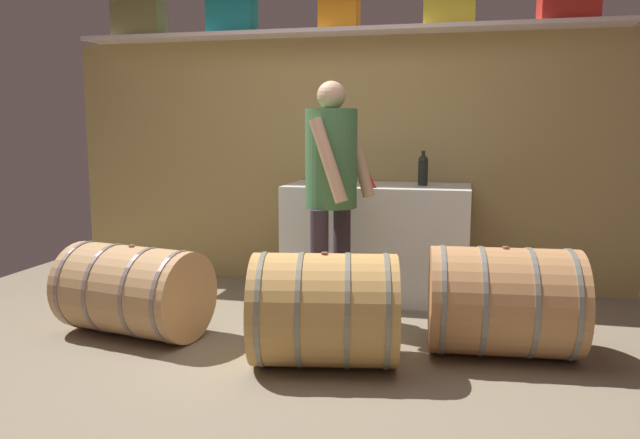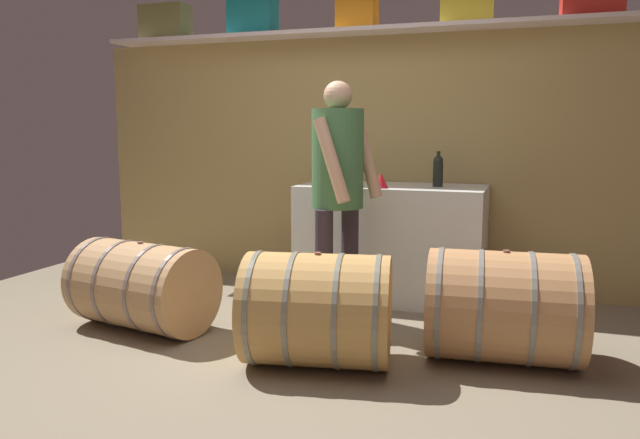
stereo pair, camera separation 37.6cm
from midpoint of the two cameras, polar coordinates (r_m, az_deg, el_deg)
ground_plane at (r=3.97m, az=0.10°, el=-11.22°), size 5.96×7.42×0.02m
back_wall_panel at (r=5.27m, az=5.70°, el=5.17°), size 4.76×0.10×2.06m
high_shelf_board at (r=5.17m, az=5.48°, el=16.74°), size 4.38×0.40×0.03m
toolcase_olive at (r=5.86m, az=-12.15°, el=17.25°), size 0.44×0.21×0.30m
toolcase_teal at (r=5.48m, az=-4.13°, el=18.26°), size 0.39×0.25×0.34m
toolcase_orange at (r=5.19m, az=5.60°, el=18.34°), size 0.31×0.19×0.26m
toolcase_yellow at (r=5.06m, az=15.55°, el=18.14°), size 0.39×0.23×0.23m
toolcase_red at (r=5.07m, az=25.72°, el=17.47°), size 0.42×0.32×0.20m
work_cabinet at (r=4.88m, az=8.78°, el=-2.09°), size 1.41×0.67×0.89m
wine_bottle_dark at (r=4.79m, az=13.01°, el=4.41°), size 0.08×0.08×0.26m
wine_bottle_clear at (r=4.80m, az=4.83°, el=4.66°), size 0.07×0.07×0.29m
wine_glass at (r=4.64m, az=5.60°, el=4.22°), size 0.07×0.07×0.14m
red_funnel at (r=4.59m, az=7.96°, el=3.55°), size 0.11×0.11×0.11m
wine_barrel_near at (r=3.75m, az=19.33°, el=-7.60°), size 0.90×0.70×0.65m
wine_barrel_far at (r=4.24m, az=-13.57°, el=-5.95°), size 0.99×0.74×0.59m
wine_barrel_flank at (r=3.49m, az=2.91°, el=-8.30°), size 0.90×0.76×0.65m
winemaker_pouring at (r=4.16m, az=4.29°, el=3.91°), size 0.46×0.54×1.63m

